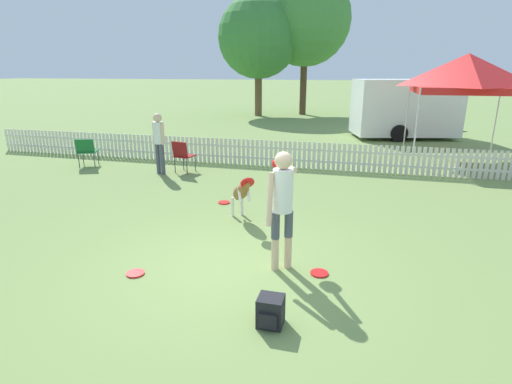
{
  "coord_description": "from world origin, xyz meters",
  "views": [
    {
      "loc": [
        1.67,
        -4.96,
        2.74
      ],
      "look_at": [
        0.07,
        1.13,
        0.82
      ],
      "focal_mm": 28.0,
      "sensor_mm": 36.0,
      "label": 1
    }
  ],
  "objects": [
    {
      "name": "canopy_tent_main",
      "position": [
        4.61,
        8.7,
        2.65
      ],
      "size": [
        2.86,
        2.86,
        3.23
      ],
      "color": "silver",
      "rests_on": "ground_plane"
    },
    {
      "name": "picket_fence",
      "position": [
        -0.0,
        6.38,
        0.39
      ],
      "size": [
        20.99,
        0.04,
        0.78
      ],
      "color": "silver",
      "rests_on": "ground_plane"
    },
    {
      "name": "backpack_on_grass",
      "position": [
        0.85,
        -1.19,
        0.17
      ],
      "size": [
        0.29,
        0.3,
        0.34
      ],
      "color": "black",
      "rests_on": "ground_plane"
    },
    {
      "name": "frisbee_near_dog",
      "position": [
        1.26,
        0.13,
        0.01
      ],
      "size": [
        0.25,
        0.25,
        0.02
      ],
      "color": "red",
      "rests_on": "ground_plane"
    },
    {
      "name": "tree_left_grove",
      "position": [
        -4.68,
        19.78,
        4.64
      ],
      "size": [
        4.87,
        4.87,
        7.09
      ],
      "color": "brown",
      "rests_on": "ground_plane"
    },
    {
      "name": "leaping_dog",
      "position": [
        -0.4,
        1.85,
        0.57
      ],
      "size": [
        0.7,
        0.96,
        0.96
      ],
      "rotation": [
        0.0,
        0.0,
        -2.56
      ],
      "color": "olive",
      "rests_on": "ground_plane"
    },
    {
      "name": "tree_right_grove",
      "position": [
        -2.1,
        21.26,
        5.69
      ],
      "size": [
        5.52,
        5.52,
        8.46
      ],
      "color": "#4C3823",
      "rests_on": "ground_plane"
    },
    {
      "name": "ground_plane",
      "position": [
        0.0,
        0.0,
        0.0
      ],
      "size": [
        240.0,
        240.0,
        0.0
      ],
      "primitive_type": "plane",
      "color": "olive"
    },
    {
      "name": "folding_chair_blue_left",
      "position": [
        -3.05,
        5.01,
        0.54
      ],
      "size": [
        0.56,
        0.58,
        0.89
      ],
      "rotation": [
        0.0,
        0.0,
        2.95
      ],
      "color": "#333338",
      "rests_on": "ground_plane"
    },
    {
      "name": "folding_chair_center",
      "position": [
        -6.11,
        4.99,
        0.5
      ],
      "size": [
        0.68,
        0.69,
        0.84
      ],
      "rotation": [
        0.0,
        0.0,
        3.52
      ],
      "color": "#333338",
      "rests_on": "ground_plane"
    },
    {
      "name": "frisbee_midfield",
      "position": [
        -1.24,
        -0.54,
        0.01
      ],
      "size": [
        0.25,
        0.25,
        0.02
      ],
      "color": "red",
      "rests_on": "ground_plane"
    },
    {
      "name": "frisbee_near_handler",
      "position": [
        -1.07,
        2.76,
        0.01
      ],
      "size": [
        0.25,
        0.25,
        0.02
      ],
      "color": "red",
      "rests_on": "ground_plane"
    },
    {
      "name": "equipment_trailer",
      "position": [
        3.37,
        13.01,
        1.26
      ],
      "size": [
        5.01,
        3.11,
        2.39
      ],
      "rotation": [
        0.0,
        0.0,
        0.25
      ],
      "color": "white",
      "rests_on": "ground_plane"
    },
    {
      "name": "handler_person",
      "position": [
        0.69,
        0.21,
        1.08
      ],
      "size": [
        0.51,
        1.13,
        1.71
      ],
      "rotation": [
        0.0,
        0.0,
        0.58
      ],
      "color": "beige",
      "rests_on": "ground_plane"
    },
    {
      "name": "spectator_standing",
      "position": [
        -3.58,
        4.72,
        1.0
      ],
      "size": [
        0.39,
        0.27,
        1.66
      ],
      "rotation": [
        0.0,
        0.0,
        2.79
      ],
      "color": "#474C5B",
      "rests_on": "ground_plane"
    }
  ]
}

